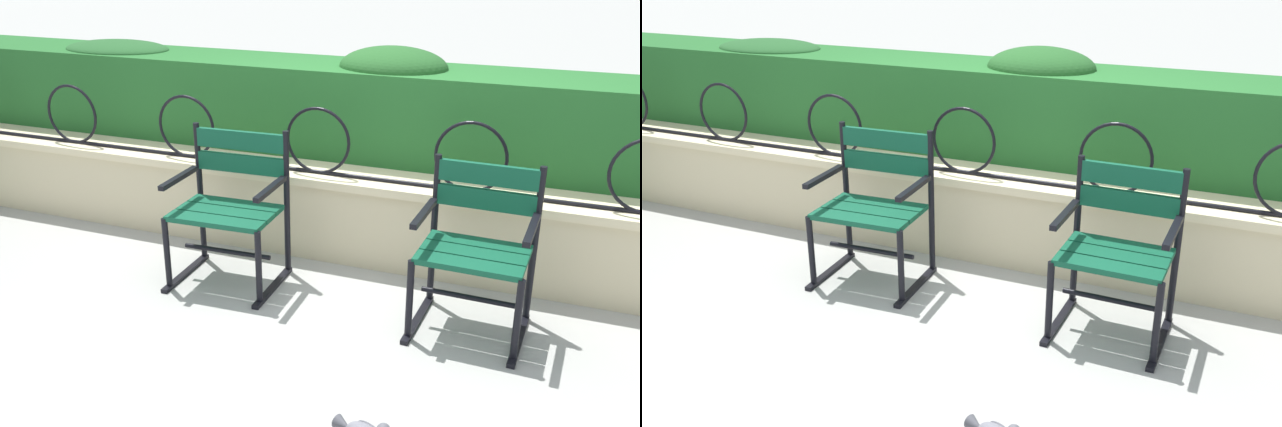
% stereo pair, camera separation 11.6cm
% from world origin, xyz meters
% --- Properties ---
extents(ground_plane, '(60.00, 60.00, 0.00)m').
position_xyz_m(ground_plane, '(0.00, 0.00, 0.00)').
color(ground_plane, '#9E9E99').
extents(stone_wall, '(7.62, 0.41, 0.55)m').
position_xyz_m(stone_wall, '(0.00, 0.75, 0.28)').
color(stone_wall, beige).
rests_on(stone_wall, ground).
extents(iron_arch_fence, '(7.08, 0.02, 0.42)m').
position_xyz_m(iron_arch_fence, '(-0.23, 0.67, 0.73)').
color(iron_arch_fence, black).
rests_on(iron_arch_fence, stone_wall).
extents(hedge_row, '(7.47, 0.62, 0.72)m').
position_xyz_m(hedge_row, '(0.05, 1.23, 0.87)').
color(hedge_row, '#236028').
rests_on(hedge_row, stone_wall).
extents(park_chair_left, '(0.63, 0.55, 0.89)m').
position_xyz_m(park_chair_left, '(-0.61, 0.18, 0.47)').
color(park_chair_left, '#0F4C33').
rests_on(park_chair_left, ground).
extents(park_chair_right, '(0.58, 0.53, 0.86)m').
position_xyz_m(park_chair_right, '(0.82, 0.14, 0.46)').
color(park_chair_right, '#0F4C33').
rests_on(park_chair_right, ground).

